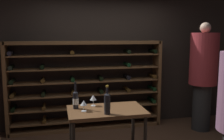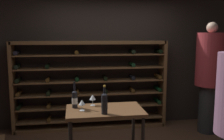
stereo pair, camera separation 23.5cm
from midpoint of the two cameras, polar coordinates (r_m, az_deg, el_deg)
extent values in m
cube|color=black|center=(4.96, -3.60, 4.22)|extent=(5.77, 0.10, 2.97)
cube|color=brown|center=(4.88, -24.33, -4.06)|extent=(0.06, 0.32, 1.70)
cube|color=brown|center=(5.12, 8.92, -2.88)|extent=(0.06, 0.32, 1.70)
cube|color=brown|center=(4.70, -7.45, 6.26)|extent=(2.87, 0.32, 0.06)
cube|color=brown|center=(5.02, -7.10, -12.82)|extent=(2.87, 0.32, 0.06)
cube|color=brown|center=(4.97, -7.13, -11.10)|extent=(2.79, 0.32, 0.02)
cylinder|color=#4C3314|center=(4.94, -16.58, -10.80)|extent=(0.08, 0.30, 0.08)
cylinder|color=black|center=(4.93, -10.28, -10.63)|extent=(0.08, 0.30, 0.08)
cylinder|color=black|center=(5.08, 2.01, -9.93)|extent=(0.08, 0.30, 0.08)
cube|color=brown|center=(4.89, -7.18, -8.32)|extent=(2.79, 0.32, 0.02)
cylinder|color=black|center=(4.94, -22.94, -8.08)|extent=(0.08, 0.30, 0.08)
cylinder|color=#4C3314|center=(4.87, -16.70, -8.00)|extent=(0.08, 0.30, 0.08)
cylinder|color=#4C3314|center=(4.86, -10.35, -7.83)|extent=(0.08, 0.30, 0.08)
cylinder|color=black|center=(5.17, 7.80, -6.81)|extent=(0.08, 0.30, 0.08)
cube|color=brown|center=(4.83, -7.23, -5.47)|extent=(2.79, 0.32, 0.02)
cylinder|color=#4C3314|center=(4.88, -23.10, -5.25)|extent=(0.08, 0.30, 0.08)
cylinder|color=black|center=(4.81, -16.82, -5.13)|extent=(0.08, 0.30, 0.08)
cylinder|color=#4C3314|center=(4.80, -10.43, -4.95)|extent=(0.08, 0.30, 0.08)
cylinder|color=black|center=(4.84, -4.09, -4.70)|extent=(0.08, 0.30, 0.08)
cylinder|color=#4C3314|center=(4.95, 2.04, -4.41)|extent=(0.08, 0.30, 0.08)
cylinder|color=black|center=(5.11, 7.85, -4.09)|extent=(0.08, 0.30, 0.08)
cube|color=brown|center=(4.77, -7.29, -2.55)|extent=(2.79, 0.32, 0.02)
cylinder|color=black|center=(4.83, -23.26, -2.36)|extent=(0.08, 0.30, 0.08)
cylinder|color=#4C3314|center=(4.76, -16.94, -2.19)|extent=(0.08, 0.30, 0.08)
cylinder|color=black|center=(4.75, -10.51, -2.00)|extent=(0.08, 0.30, 0.08)
cylinder|color=black|center=(4.80, -4.12, -1.78)|extent=(0.08, 0.30, 0.08)
cylinder|color=black|center=(4.90, 2.06, -1.55)|extent=(0.08, 0.30, 0.08)
cylinder|color=#4C3314|center=(5.06, 7.91, -1.32)|extent=(0.08, 0.30, 0.08)
cube|color=brown|center=(4.73, -7.34, 0.44)|extent=(2.79, 0.32, 0.02)
cylinder|color=black|center=(4.79, -23.43, 0.59)|extent=(0.08, 0.30, 0.08)
cylinder|color=black|center=(4.72, -17.06, 0.80)|extent=(0.08, 0.30, 0.08)
cylinder|color=black|center=(4.87, 2.07, 1.36)|extent=(0.08, 0.30, 0.08)
cube|color=brown|center=(4.71, -7.39, 3.46)|extent=(2.79, 0.32, 0.02)
cylinder|color=black|center=(4.77, -23.60, 3.57)|extent=(0.08, 0.30, 0.08)
cylinder|color=#4C3314|center=(4.69, -10.66, 4.04)|extent=(0.08, 0.30, 0.08)
cylinder|color=black|center=(4.84, 2.09, 4.30)|extent=(0.08, 0.30, 0.08)
cylinder|color=black|center=(5.01, 8.02, 4.35)|extent=(0.08, 0.30, 0.08)
cube|color=brown|center=(3.29, -3.38, -9.35)|extent=(1.00, 0.61, 0.04)
cylinder|color=black|center=(3.64, -11.25, -14.90)|extent=(0.04, 0.04, 0.81)
cylinder|color=black|center=(3.76, 3.01, -13.97)|extent=(0.04, 0.04, 0.81)
cylinder|color=#282828|center=(5.06, 18.59, -8.06)|extent=(0.33, 0.33, 0.89)
cylinder|color=#9E2D33|center=(4.89, 19.08, 2.44)|extent=(0.51, 0.51, 0.96)
sphere|color=beige|center=(4.88, 19.39, 9.13)|extent=(0.20, 0.20, 0.20)
cylinder|color=black|center=(3.06, -3.33, -7.93)|extent=(0.08, 0.08, 0.24)
cone|color=black|center=(3.02, -3.35, -5.50)|extent=(0.08, 0.08, 0.03)
cylinder|color=black|center=(3.01, -3.36, -4.62)|extent=(0.03, 0.03, 0.07)
cylinder|color=#B7932D|center=(3.00, -3.36, -3.76)|extent=(0.03, 0.03, 0.02)
cylinder|color=black|center=(3.06, -3.33, -8.15)|extent=(0.08, 0.08, 0.09)
cylinder|color=black|center=(3.34, -10.36, -6.94)|extent=(0.07, 0.07, 0.21)
cone|color=black|center=(3.31, -10.41, -4.95)|extent=(0.07, 0.07, 0.03)
cylinder|color=black|center=(3.30, -10.44, -3.93)|extent=(0.03, 0.03, 0.10)
cylinder|color=black|center=(3.28, -10.47, -2.93)|extent=(0.03, 0.03, 0.02)
cylinder|color=silver|center=(3.34, -10.36, -7.12)|extent=(0.07, 0.07, 0.08)
cylinder|color=silver|center=(3.45, -6.29, -8.16)|extent=(0.07, 0.07, 0.00)
cylinder|color=silver|center=(3.44, -6.30, -7.50)|extent=(0.01, 0.01, 0.08)
cone|color=silver|center=(3.42, -6.32, -6.29)|extent=(0.09, 0.09, 0.07)
cylinder|color=#590A14|center=(3.42, -6.32, -6.55)|extent=(0.05, 0.05, 0.03)
cylinder|color=silver|center=(3.23, -8.58, -9.33)|extent=(0.07, 0.07, 0.00)
cylinder|color=silver|center=(3.22, -8.59, -8.65)|extent=(0.01, 0.01, 0.07)
cone|color=silver|center=(3.20, -8.62, -7.48)|extent=(0.08, 0.08, 0.06)
cylinder|color=#590A14|center=(3.21, -8.62, -7.72)|extent=(0.05, 0.05, 0.02)
camera|label=1|loc=(0.12, -91.93, -0.27)|focal=39.80mm
camera|label=2|loc=(0.12, 88.07, 0.27)|focal=39.80mm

